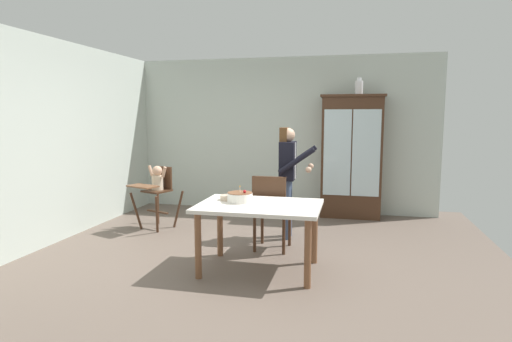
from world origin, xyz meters
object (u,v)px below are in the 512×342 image
Objects in this scene: china_cabinet at (351,156)px; serving_bowl at (228,198)px; adult_person at (288,169)px; dining_chair_far_side at (271,208)px; dining_table at (259,213)px; ceramic_vase at (359,87)px; high_chair_with_toddler at (157,185)px; birthday_cake at (240,197)px.

china_cabinet reaches higher than serving_bowl.
adult_person reaches higher than dining_chair_far_side.
dining_table is 0.44m from serving_bowl.
china_cabinet is 7.52× the size of ceramic_vase.
dining_table is (1.88, -1.38, -0.02)m from high_chair_with_toddler.
china_cabinet is 2.14× the size of high_chair_with_toddler.
ceramic_vase is at bearing 2.43° from china_cabinet.
high_chair_with_toddler is (-2.91, -1.42, -1.50)m from ceramic_vase.
birthday_cake is at bearing 72.33° from dining_chair_far_side.
adult_person is 1.59× the size of dining_chair_far_side.
dining_chair_far_side is (1.87, -0.70, -0.10)m from high_chair_with_toddler.
china_cabinet is at bearing 71.37° from dining_table.
dining_table is (-0.94, -2.79, -0.38)m from china_cabinet.
high_chair_with_toddler is 0.72× the size of dining_table.
dining_table is at bearing 93.16° from dining_chair_far_side.
china_cabinet is at bearing -111.59° from dining_chair_far_side.
birthday_cake is 1.56× the size of serving_bowl.
china_cabinet reaches higher than dining_table.
adult_person is at bearing -119.55° from china_cabinet.
serving_bowl is (-0.50, -1.18, -0.20)m from adult_person.
adult_person is at bearing 66.87° from serving_bowl.
birthday_cake is (-0.23, 0.06, 0.16)m from dining_table.
dining_table is at bearing -15.98° from high_chair_with_toddler.
serving_bowl is at bearing 155.41° from adult_person.
high_chair_with_toddler is at bearing 140.25° from serving_bowl.
adult_person is at bearing 74.76° from birthday_cake.
dining_chair_far_side is at bearing 90.57° from dining_table.
china_cabinet is at bearing 66.69° from birthday_cake.
ceramic_vase reaches higher than dining_table.
dining_chair_far_side is at bearing -114.18° from china_cabinet.
ceramic_vase is at bearing -113.48° from dining_chair_far_side.
serving_bowl is (-0.40, 0.14, 0.13)m from dining_table.
dining_chair_far_side reaches higher than birthday_cake.
adult_person reaches higher than dining_table.
ceramic_vase is 0.18× the size of adult_person.
ceramic_vase is 2.10m from adult_person.
dining_table is at bearing -108.63° from china_cabinet.
high_chair_with_toddler is 2.33m from dining_table.
adult_person reaches higher than high_chair_with_toddler.
dining_chair_far_side reaches higher than serving_bowl.
high_chair_with_toddler is (-2.82, -1.41, -0.37)m from china_cabinet.
dining_chair_far_side is (-1.03, -2.12, -1.59)m from ceramic_vase.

